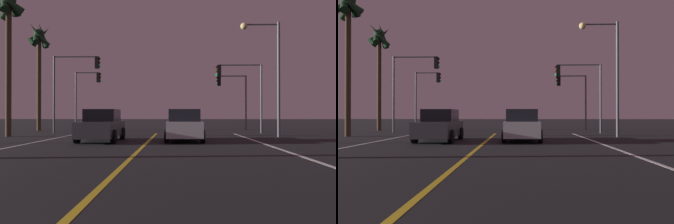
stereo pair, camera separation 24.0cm
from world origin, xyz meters
TOP-DOWN VIEW (x-y plane):
  - lane_edge_right at (5.74, 9.22)m, footprint 0.16×30.45m
  - lane_center_divider at (0.00, 9.22)m, footprint 0.16×30.45m
  - car_oncoming at (-2.47, 17.34)m, footprint 2.02×4.30m
  - car_lead_same_lane at (1.89, 17.67)m, footprint 2.02×4.30m
  - traffic_light_near_right at (6.20, 24.95)m, footprint 3.50×0.36m
  - traffic_light_near_left at (-6.21, 24.95)m, footprint 3.64×0.36m
  - traffic_light_far_right at (6.55, 30.45)m, footprint 2.79×0.36m
  - traffic_light_far_left at (-6.76, 30.45)m, footprint 2.44×0.36m
  - street_lamp_right_far at (7.34, 20.95)m, footprint 2.49×0.44m
  - palm_tree_left_mid at (-9.31, 20.86)m, footprint 2.23×2.14m
  - palm_tree_left_far at (-10.64, 28.76)m, footprint 2.05×2.20m

SIDE VIEW (x-z plane):
  - lane_edge_right at x=5.74m, z-range 0.00..0.01m
  - lane_center_divider at x=0.00m, z-range 0.00..0.01m
  - car_oncoming at x=-2.47m, z-range -0.03..1.67m
  - car_lead_same_lane at x=1.89m, z-range -0.03..1.67m
  - traffic_light_far_right at x=6.55m, z-range 1.22..6.23m
  - traffic_light_near_right at x=6.20m, z-range 1.30..6.51m
  - traffic_light_far_left at x=-6.76m, z-range 1.27..6.63m
  - traffic_light_near_left at x=-6.21m, z-range 1.43..7.32m
  - street_lamp_right_far at x=7.34m, z-range 1.06..8.34m
  - palm_tree_left_far at x=-10.64m, z-range 2.78..12.28m
  - palm_tree_left_mid at x=-9.31m, z-range 2.83..12.55m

